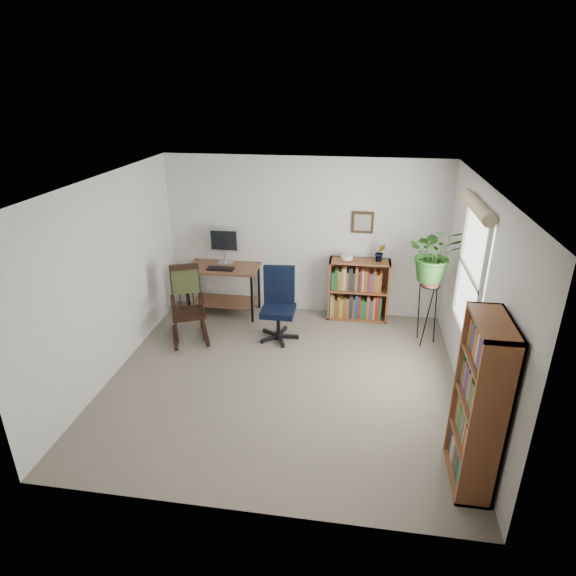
% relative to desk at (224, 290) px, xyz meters
% --- Properties ---
extents(floor, '(4.20, 4.00, 0.00)m').
position_rel_desk_xyz_m(floor, '(1.20, -1.70, -0.39)').
color(floor, gray).
rests_on(floor, ground).
extents(ceiling, '(4.20, 4.00, 0.00)m').
position_rel_desk_xyz_m(ceiling, '(1.20, -1.70, 2.01)').
color(ceiling, silver).
rests_on(ceiling, ground).
extents(wall_back, '(4.20, 0.00, 2.40)m').
position_rel_desk_xyz_m(wall_back, '(1.20, 0.30, 0.81)').
color(wall_back, silver).
rests_on(wall_back, ground).
extents(wall_front, '(4.20, 0.00, 2.40)m').
position_rel_desk_xyz_m(wall_front, '(1.20, -3.70, 0.81)').
color(wall_front, silver).
rests_on(wall_front, ground).
extents(wall_left, '(0.00, 4.00, 2.40)m').
position_rel_desk_xyz_m(wall_left, '(-0.90, -1.70, 0.81)').
color(wall_left, silver).
rests_on(wall_left, ground).
extents(wall_right, '(0.00, 4.00, 2.40)m').
position_rel_desk_xyz_m(wall_right, '(3.30, -1.70, 0.81)').
color(wall_right, silver).
rests_on(wall_right, ground).
extents(window, '(0.12, 1.20, 1.50)m').
position_rel_desk_xyz_m(window, '(3.26, -1.40, 1.01)').
color(window, silver).
rests_on(window, wall_right).
extents(desk, '(1.08, 0.59, 0.77)m').
position_rel_desk_xyz_m(desk, '(0.00, 0.00, 0.00)').
color(desk, brown).
rests_on(desk, floor).
extents(monitor, '(0.46, 0.16, 0.56)m').
position_rel_desk_xyz_m(monitor, '(0.00, 0.14, 0.67)').
color(monitor, '#B0B0B4').
rests_on(monitor, desk).
extents(keyboard, '(0.40, 0.15, 0.02)m').
position_rel_desk_xyz_m(keyboard, '(0.00, -0.12, 0.40)').
color(keyboard, black).
rests_on(keyboard, desk).
extents(office_chair, '(0.61, 0.61, 1.04)m').
position_rel_desk_xyz_m(office_chair, '(0.97, -0.70, 0.13)').
color(office_chair, black).
rests_on(office_chair, floor).
extents(rocking_chair, '(0.87, 1.06, 1.06)m').
position_rel_desk_xyz_m(rocking_chair, '(-0.27, -0.87, 0.15)').
color(rocking_chair, black).
rests_on(rocking_chair, floor).
extents(low_bookshelf, '(0.89, 0.30, 0.94)m').
position_rel_desk_xyz_m(low_bookshelf, '(2.06, 0.12, 0.08)').
color(low_bookshelf, brown).
rests_on(low_bookshelf, floor).
extents(tall_bookshelf, '(0.30, 0.71, 1.62)m').
position_rel_desk_xyz_m(tall_bookshelf, '(3.12, -3.02, 0.42)').
color(tall_bookshelf, brown).
rests_on(tall_bookshelf, floor).
extents(plant_stand, '(0.31, 0.31, 1.01)m').
position_rel_desk_xyz_m(plant_stand, '(3.00, -0.50, 0.12)').
color(plant_stand, black).
rests_on(plant_stand, floor).
extents(spider_plant, '(1.69, 1.88, 1.46)m').
position_rel_desk_xyz_m(spider_plant, '(3.00, -0.50, 1.28)').
color(spider_plant, '#2A5C20').
rests_on(spider_plant, plant_stand).
extents(potted_plant_small, '(0.13, 0.24, 0.11)m').
position_rel_desk_xyz_m(potted_plant_small, '(2.34, 0.13, 0.61)').
color(potted_plant_small, '#2A5C20').
rests_on(potted_plant_small, low_bookshelf).
extents(framed_picture, '(0.32, 0.04, 0.32)m').
position_rel_desk_xyz_m(framed_picture, '(2.06, 0.27, 1.09)').
color(framed_picture, black).
rests_on(framed_picture, wall_back).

